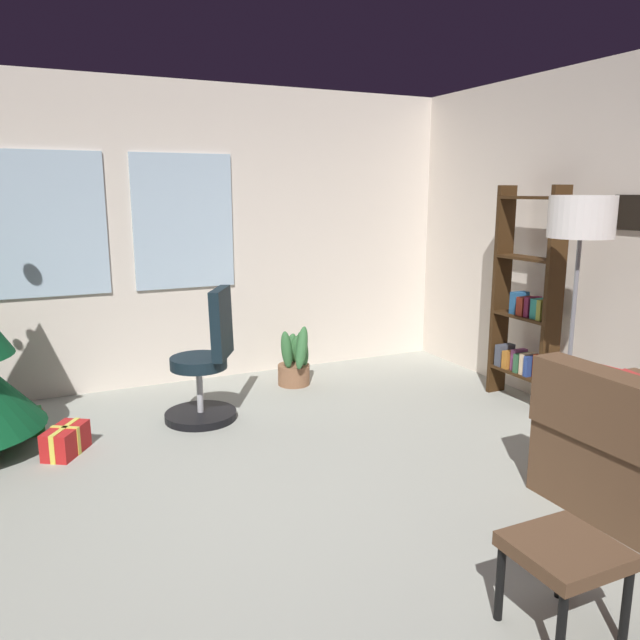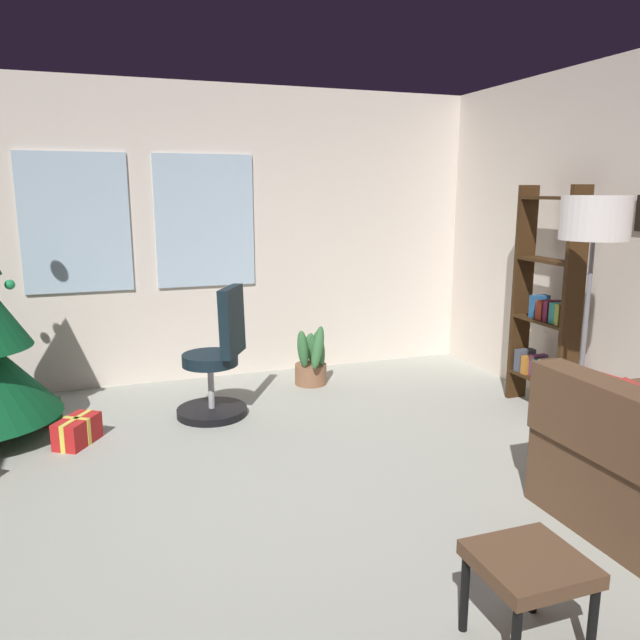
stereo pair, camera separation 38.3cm
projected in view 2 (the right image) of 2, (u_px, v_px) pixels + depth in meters
ground_plane at (279, 548)px, 3.19m from camera, size 5.57×5.93×0.10m
wall_back_with_windows at (188, 235)px, 5.68m from camera, size 5.57×0.12×2.72m
footstool at (529, 571)px, 2.36m from camera, size 0.40×0.39×0.40m
gift_box_red at (77, 431)px, 4.36m from camera, size 0.34×0.39×0.20m
gift_box_green at (43, 413)px, 4.77m from camera, size 0.28×0.27×0.17m
office_chair at (217, 367)px, 4.85m from camera, size 0.58×0.57×1.05m
bookshelf at (546, 314)px, 4.94m from camera, size 0.18×0.64×1.82m
floor_lamp at (594, 232)px, 3.92m from camera, size 0.43×0.43×1.74m
potted_plant at (312, 361)px, 5.68m from camera, size 0.33×0.44×0.59m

